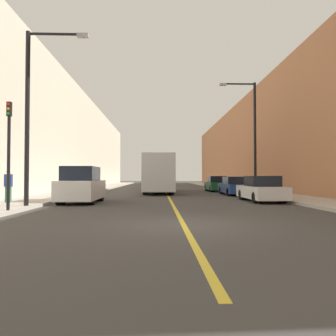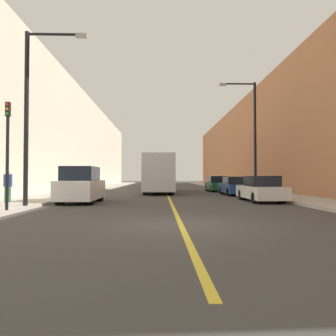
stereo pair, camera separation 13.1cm
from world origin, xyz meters
name	(u,v)px [view 2 (the right image)]	position (x,y,z in m)	size (l,w,h in m)	color
ground_plane	(181,225)	(0.00, 0.00, 0.00)	(200.00, 200.00, 0.00)	#3F3D3A
sidewalk_left	(100,188)	(-7.86, 30.00, 0.08)	(3.19, 72.00, 0.15)	#B2AA9E
sidewalk_right	(229,188)	(7.86, 30.00, 0.08)	(3.19, 72.00, 0.15)	#B2AA9E
building_row_left	(70,141)	(-11.46, 30.00, 5.72)	(4.00, 72.00, 11.43)	beige
building_row_right	(258,144)	(11.46, 30.00, 5.47)	(4.00, 72.00, 10.94)	#B2724C
road_center_line	(165,189)	(0.00, 30.00, 0.00)	(0.16, 72.00, 0.01)	gold
bus	(159,174)	(-0.71, 20.54, 1.73)	(2.52, 12.44, 3.22)	silver
parked_suv_left	(81,186)	(-4.94, 8.41, 0.91)	(1.90, 4.43, 1.98)	silver
car_right_near	(261,190)	(5.22, 9.11, 0.67)	(1.76, 4.70, 1.47)	silver
car_right_mid	(235,187)	(5.26, 15.78, 0.66)	(1.81, 4.78, 1.44)	navy
car_right_far	(217,184)	(4.98, 22.12, 0.68)	(1.80, 4.57, 1.50)	#145128
street_lamp_left	(32,106)	(-6.32, 4.97, 4.60)	(2.77, 0.24, 7.77)	black
street_lamp_right	(252,130)	(6.34, 14.71, 4.92)	(2.77, 0.24, 8.41)	black
traffic_light	(7,151)	(-6.47, 2.99, 2.41)	(0.16, 0.18, 4.15)	black
pedestrian	(8,185)	(-8.21, 6.87, 1.00)	(0.36, 0.23, 1.63)	#336B47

